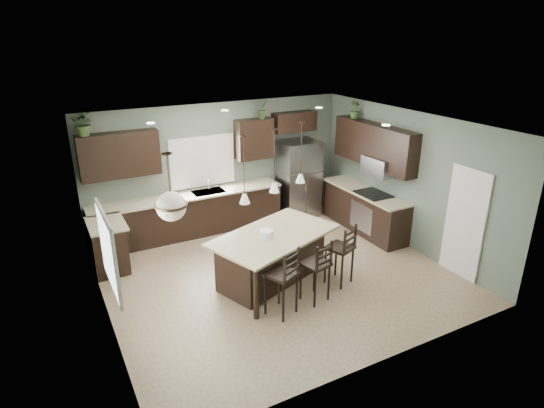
% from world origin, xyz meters
% --- Properties ---
extents(ground, '(6.00, 6.00, 0.00)m').
position_xyz_m(ground, '(0.00, 0.00, 0.00)').
color(ground, '#9E8466').
rests_on(ground, ground).
extents(pantry_door, '(0.04, 0.82, 2.04)m').
position_xyz_m(pantry_door, '(2.98, -1.55, 1.02)').
color(pantry_door, white).
rests_on(pantry_door, ground).
extents(window_back, '(1.35, 0.02, 1.00)m').
position_xyz_m(window_back, '(-0.40, 2.73, 1.55)').
color(window_back, white).
rests_on(window_back, room_shell).
extents(window_left, '(0.02, 1.10, 1.00)m').
position_xyz_m(window_left, '(-2.98, -0.80, 1.55)').
color(window_left, white).
rests_on(window_left, room_shell).
extents(left_return_cabs, '(0.60, 0.90, 0.90)m').
position_xyz_m(left_return_cabs, '(-2.70, 1.70, 0.45)').
color(left_return_cabs, black).
rests_on(left_return_cabs, ground).
extents(left_return_countertop, '(0.66, 0.96, 0.04)m').
position_xyz_m(left_return_countertop, '(-2.68, 1.70, 0.92)').
color(left_return_countertop, '#BEB490').
rests_on(left_return_countertop, left_return_cabs).
extents(back_lower_cabs, '(4.20, 0.60, 0.90)m').
position_xyz_m(back_lower_cabs, '(-0.85, 2.45, 0.45)').
color(back_lower_cabs, black).
rests_on(back_lower_cabs, ground).
extents(back_countertop, '(4.20, 0.66, 0.04)m').
position_xyz_m(back_countertop, '(-0.85, 2.43, 0.92)').
color(back_countertop, '#BEB490').
rests_on(back_countertop, back_lower_cabs).
extents(sink_inset, '(0.70, 0.45, 0.01)m').
position_xyz_m(sink_inset, '(-0.40, 2.43, 0.94)').
color(sink_inset, gray).
rests_on(sink_inset, back_countertop).
extents(faucet, '(0.02, 0.02, 0.28)m').
position_xyz_m(faucet, '(-0.40, 2.40, 1.08)').
color(faucet, silver).
rests_on(faucet, back_countertop).
extents(back_upper_left, '(1.55, 0.34, 0.90)m').
position_xyz_m(back_upper_left, '(-2.15, 2.58, 1.95)').
color(back_upper_left, black).
rests_on(back_upper_left, room_shell).
extents(back_upper_right, '(0.85, 0.34, 0.90)m').
position_xyz_m(back_upper_right, '(0.80, 2.58, 1.95)').
color(back_upper_right, black).
rests_on(back_upper_right, room_shell).
extents(fridge_header, '(1.05, 0.34, 0.45)m').
position_xyz_m(fridge_header, '(1.85, 2.58, 2.25)').
color(fridge_header, black).
rests_on(fridge_header, room_shell).
extents(right_lower_cabs, '(0.60, 2.35, 0.90)m').
position_xyz_m(right_lower_cabs, '(2.70, 0.87, 0.45)').
color(right_lower_cabs, black).
rests_on(right_lower_cabs, ground).
extents(right_countertop, '(0.66, 2.35, 0.04)m').
position_xyz_m(right_countertop, '(2.68, 0.87, 0.92)').
color(right_countertop, '#BEB490').
rests_on(right_countertop, right_lower_cabs).
extents(cooktop, '(0.58, 0.75, 0.02)m').
position_xyz_m(cooktop, '(2.68, 0.60, 0.94)').
color(cooktop, black).
rests_on(cooktop, right_countertop).
extents(wall_oven_front, '(0.01, 0.72, 0.60)m').
position_xyz_m(wall_oven_front, '(2.40, 0.60, 0.45)').
color(wall_oven_front, gray).
rests_on(wall_oven_front, right_lower_cabs).
extents(right_upper_cabs, '(0.34, 2.35, 0.90)m').
position_xyz_m(right_upper_cabs, '(2.83, 0.87, 1.95)').
color(right_upper_cabs, black).
rests_on(right_upper_cabs, room_shell).
extents(microwave, '(0.40, 0.75, 0.40)m').
position_xyz_m(microwave, '(2.78, 0.60, 1.55)').
color(microwave, gray).
rests_on(microwave, right_upper_cabs).
extents(refrigerator, '(0.90, 0.74, 1.85)m').
position_xyz_m(refrigerator, '(1.82, 2.31, 0.93)').
color(refrigerator, gray).
rests_on(refrigerator, ground).
extents(kitchen_island, '(2.54, 1.96, 0.92)m').
position_xyz_m(kitchen_island, '(-0.16, -0.17, 0.46)').
color(kitchen_island, black).
rests_on(kitchen_island, ground).
extents(serving_dish, '(0.24, 0.24, 0.14)m').
position_xyz_m(serving_dish, '(-0.35, -0.23, 0.99)').
color(serving_dish, white).
rests_on(serving_dish, kitchen_island).
extents(bar_stool_left, '(0.57, 0.57, 1.17)m').
position_xyz_m(bar_stool_left, '(-0.54, -1.11, 0.59)').
color(bar_stool_left, black).
rests_on(bar_stool_left, ground).
extents(bar_stool_center, '(0.50, 0.50, 1.11)m').
position_xyz_m(bar_stool_center, '(0.15, -1.03, 0.56)').
color(bar_stool_center, black).
rests_on(bar_stool_center, ground).
extents(bar_stool_right, '(0.55, 0.55, 1.14)m').
position_xyz_m(bar_stool_right, '(0.83, -0.77, 0.57)').
color(bar_stool_right, black).
rests_on(bar_stool_right, ground).
extents(pendant_left, '(0.17, 0.17, 1.10)m').
position_xyz_m(pendant_left, '(-0.82, -0.40, 2.25)').
color(pendant_left, silver).
rests_on(pendant_left, room_shell).
extents(pendant_center, '(0.17, 0.17, 1.10)m').
position_xyz_m(pendant_center, '(-0.16, -0.17, 2.25)').
color(pendant_center, white).
rests_on(pendant_center, room_shell).
extents(pendant_right, '(0.17, 0.17, 1.10)m').
position_xyz_m(pendant_right, '(0.50, 0.07, 2.25)').
color(pendant_right, silver).
rests_on(pendant_right, room_shell).
extents(chandelier, '(0.45, 0.45, 0.95)m').
position_xyz_m(chandelier, '(-2.11, -0.86, 2.32)').
color(chandelier, beige).
rests_on(chandelier, room_shell).
extents(plant_back_left, '(0.49, 0.45, 0.48)m').
position_xyz_m(plant_back_left, '(-2.72, 2.55, 2.64)').
color(plant_back_left, '#335023').
rests_on(plant_back_left, back_upper_left).
extents(plant_back_right, '(0.28, 0.26, 0.41)m').
position_xyz_m(plant_back_right, '(1.01, 2.55, 2.61)').
color(plant_back_right, '#365324').
rests_on(plant_back_right, back_upper_right).
extents(plant_right_wall, '(0.23, 0.23, 0.40)m').
position_xyz_m(plant_right_wall, '(2.80, 1.57, 2.60)').
color(plant_right_wall, '#385826').
rests_on(plant_right_wall, right_upper_cabs).
extents(room_shell, '(6.00, 6.00, 6.00)m').
position_xyz_m(room_shell, '(0.00, 0.00, 1.70)').
color(room_shell, '#5D6A5C').
rests_on(room_shell, ground).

